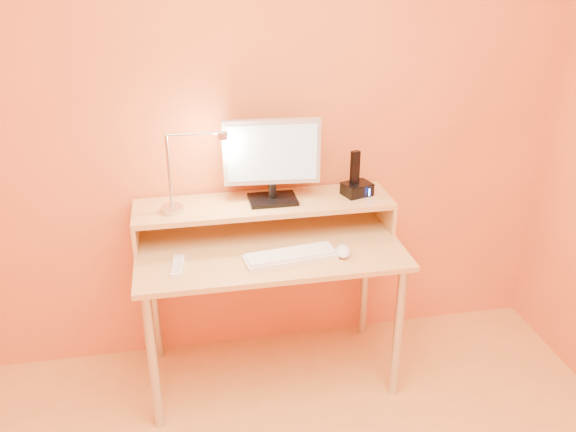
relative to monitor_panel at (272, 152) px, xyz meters
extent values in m
cube|color=#F27F44|center=(-0.04, 0.16, 0.13)|extent=(3.00, 0.04, 2.50)
cylinder|color=silver|center=(-0.59, -0.41, -0.77)|extent=(0.04, 0.04, 0.69)
cylinder|color=silver|center=(0.51, -0.41, -0.77)|extent=(0.04, 0.04, 0.69)
cylinder|color=silver|center=(-0.59, 0.09, -0.77)|extent=(0.04, 0.04, 0.69)
cylinder|color=silver|center=(0.51, 0.09, -0.77)|extent=(0.04, 0.04, 0.69)
cube|color=#DEAB69|center=(-0.04, -0.16, -0.41)|extent=(1.20, 0.60, 0.02)
cube|color=#DEAB69|center=(-0.63, -0.01, -0.33)|extent=(0.02, 0.30, 0.14)
cube|color=#DEAB69|center=(0.55, -0.01, -0.33)|extent=(0.02, 0.30, 0.14)
cube|color=#DEAB69|center=(-0.04, -0.01, -0.25)|extent=(1.20, 0.30, 0.02)
cube|color=black|center=(0.00, -0.01, -0.23)|extent=(0.22, 0.16, 0.02)
cylinder|color=black|center=(0.00, -0.01, -0.19)|extent=(0.04, 0.04, 0.07)
cube|color=#B5B5B8|center=(0.00, 0.00, 0.00)|extent=(0.44, 0.07, 0.30)
cube|color=black|center=(0.00, 0.02, 0.00)|extent=(0.40, 0.05, 0.25)
cube|color=#A7C5D2|center=(0.00, -0.02, 0.00)|extent=(0.40, 0.04, 0.26)
cylinder|color=silver|center=(-0.46, -0.04, -0.23)|extent=(0.10, 0.10, 0.02)
cylinder|color=silver|center=(-0.46, -0.04, -0.05)|extent=(0.01, 0.01, 0.33)
cylinder|color=silver|center=(-0.34, -0.04, 0.12)|extent=(0.24, 0.01, 0.01)
cylinder|color=silver|center=(-0.22, -0.04, 0.10)|extent=(0.04, 0.04, 0.03)
cylinder|color=#FFEAC6|center=(-0.22, -0.04, 0.09)|extent=(0.03, 0.03, 0.00)
cube|color=black|center=(0.41, -0.01, -0.21)|extent=(0.15, 0.13, 0.06)
cube|color=black|center=(0.39, -0.01, -0.10)|extent=(0.05, 0.04, 0.16)
cube|color=#387BFF|center=(0.45, -0.06, -0.21)|extent=(0.01, 0.00, 0.04)
cube|color=white|center=(0.03, -0.29, -0.39)|extent=(0.42, 0.18, 0.02)
ellipsoid|color=white|center=(0.27, -0.29, -0.38)|extent=(0.09, 0.13, 0.04)
cube|color=white|center=(-0.45, -0.27, -0.39)|extent=(0.07, 0.18, 0.02)
camera|label=1|loc=(-0.41, -2.54, 0.88)|focal=37.52mm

